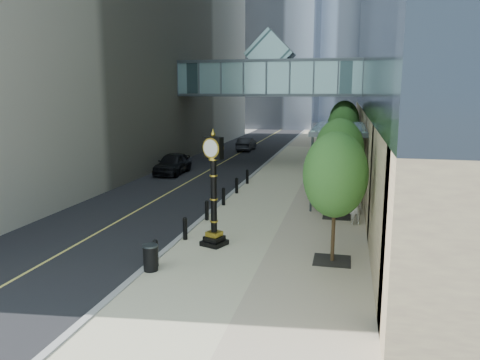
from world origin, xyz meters
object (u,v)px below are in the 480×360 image
object	(u,v)px
pedestrian	(356,208)
car_far	(246,144)
trash_bin	(151,259)
car_near	(173,163)
street_clock	(214,197)

from	to	relation	value
pedestrian	car_far	distance (m)	29.38
pedestrian	trash_bin	bearing A→B (deg)	32.68
trash_bin	car_far	bearing A→B (deg)	96.66
car_far	trash_bin	bearing A→B (deg)	95.94
car_near	car_far	distance (m)	15.82
trash_bin	car_far	xyz separation A→B (m)	(-4.07, 34.89, 0.21)
trash_bin	car_near	distance (m)	20.36
street_clock	pedestrian	distance (m)	7.45
car_near	car_far	xyz separation A→B (m)	(2.49, 15.62, -0.12)
pedestrian	car_far	size ratio (longest dim) A/B	0.37
street_clock	car_far	bearing A→B (deg)	121.50
street_clock	pedestrian	size ratio (longest dim) A/B	3.00
car_far	street_clock	bearing A→B (deg)	99.14
street_clock	car_near	world-z (taller)	street_clock
pedestrian	car_near	bearing A→B (deg)	-54.36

